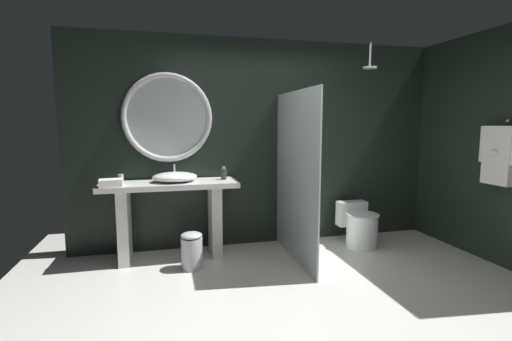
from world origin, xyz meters
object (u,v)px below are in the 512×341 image
at_px(hanging_bathrobe, 500,153).
at_px(toilet, 359,226).
at_px(vessel_sink, 175,177).
at_px(waste_bin, 192,250).
at_px(tumbler_cup, 121,179).
at_px(soap_dispenser, 224,174).
at_px(rain_shower_head, 370,65).
at_px(folded_hand_towel, 111,183).
at_px(round_wall_mirror, 168,118).

relative_size(hanging_bathrobe, toilet, 1.19).
bearing_deg(vessel_sink, waste_bin, -69.75).
distance_m(tumbler_cup, soap_dispenser, 1.16).
bearing_deg(rain_shower_head, tumbler_cup, 174.85).
bearing_deg(toilet, waste_bin, -173.19).
distance_m(soap_dispenser, waste_bin, 0.97).
height_order(vessel_sink, rain_shower_head, rain_shower_head).
bearing_deg(tumbler_cup, waste_bin, -29.31).
bearing_deg(vessel_sink, soap_dispenser, 3.39).
relative_size(soap_dispenser, hanging_bathrobe, 0.22).
distance_m(vessel_sink, tumbler_cup, 0.59).
distance_m(soap_dispenser, toilet, 1.86).
xyz_separation_m(waste_bin, folded_hand_towel, (-0.82, 0.24, 0.73)).
bearing_deg(hanging_bathrobe, soap_dispenser, 157.75).
bearing_deg(folded_hand_towel, vessel_sink, 13.68).
distance_m(vessel_sink, hanging_bathrobe, 3.54).
bearing_deg(soap_dispenser, toilet, -5.90).
height_order(soap_dispenser, toilet, soap_dispenser).
xyz_separation_m(rain_shower_head, waste_bin, (-2.13, -0.15, -2.04)).
bearing_deg(tumbler_cup, soap_dispenser, 1.01).
height_order(tumbler_cup, round_wall_mirror, round_wall_mirror).
bearing_deg(folded_hand_towel, rain_shower_head, -1.61).
xyz_separation_m(tumbler_cup, rain_shower_head, (2.87, -0.26, 1.30)).
relative_size(round_wall_mirror, rain_shower_head, 3.51).
bearing_deg(folded_hand_towel, waste_bin, -16.14).
distance_m(vessel_sink, folded_hand_towel, 0.69).
height_order(vessel_sink, round_wall_mirror, round_wall_mirror).
relative_size(soap_dispenser, waste_bin, 0.38).
distance_m(soap_dispenser, round_wall_mirror, 0.94).
relative_size(tumbler_cup, hanging_bathrobe, 0.15).
distance_m(round_wall_mirror, hanging_bathrobe, 3.68).
bearing_deg(rain_shower_head, round_wall_mirror, 168.19).
height_order(vessel_sink, tumbler_cup, vessel_sink).
relative_size(rain_shower_head, toilet, 0.52).
bearing_deg(toilet, tumbler_cup, 176.87).
bearing_deg(hanging_bathrobe, waste_bin, 167.58).
bearing_deg(tumbler_cup, folded_hand_towel, -114.92).
relative_size(tumbler_cup, folded_hand_towel, 0.46).
bearing_deg(toilet, round_wall_mirror, 170.61).
xyz_separation_m(round_wall_mirror, rain_shower_head, (2.34, -0.49, 0.62)).
height_order(round_wall_mirror, waste_bin, round_wall_mirror).
xyz_separation_m(soap_dispenser, toilet, (1.72, -0.18, -0.71)).
height_order(hanging_bathrobe, toilet, hanging_bathrobe).
height_order(soap_dispenser, round_wall_mirror, round_wall_mirror).
height_order(rain_shower_head, hanging_bathrobe, rain_shower_head).
xyz_separation_m(vessel_sink, waste_bin, (0.15, -0.40, -0.75)).
height_order(vessel_sink, soap_dispenser, vessel_sink).
relative_size(tumbler_cup, toilet, 0.18).
distance_m(soap_dispenser, rain_shower_head, 2.16).
relative_size(round_wall_mirror, folded_hand_towel, 4.55).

